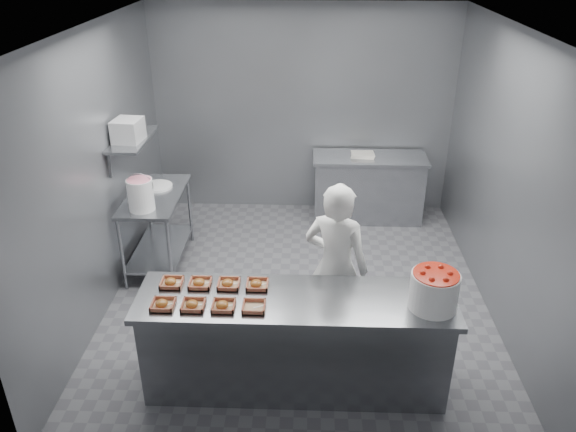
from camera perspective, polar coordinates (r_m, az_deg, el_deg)
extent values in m
plane|color=#4C4C51|center=(6.21, 1.05, -7.95)|extent=(4.50, 4.50, 0.00)
plane|color=white|center=(5.15, 1.32, 18.56)|extent=(4.50, 4.50, 0.00)
cube|color=slate|center=(7.65, 1.52, 10.59)|extent=(4.00, 0.04, 2.80)
cube|color=slate|center=(5.91, -18.66, 4.13)|extent=(0.04, 4.50, 2.80)
cube|color=slate|center=(5.85, 21.19, 3.49)|extent=(0.04, 4.50, 2.80)
cube|color=slate|center=(4.60, 0.77, -8.59)|extent=(2.60, 0.70, 0.05)
cube|color=slate|center=(4.88, 0.73, -12.90)|extent=(2.50, 0.64, 0.85)
cube|color=slate|center=(6.52, -13.42, 1.99)|extent=(0.60, 1.20, 0.04)
cube|color=slate|center=(6.83, -12.82, -3.19)|extent=(0.56, 1.15, 0.03)
cylinder|color=slate|center=(6.32, -16.52, -3.76)|extent=(0.04, 0.04, 0.88)
cylinder|color=slate|center=(6.18, -11.93, -3.93)|extent=(0.04, 0.04, 0.88)
cylinder|color=slate|center=(7.26, -13.95, 0.72)|extent=(0.04, 0.04, 0.88)
cylinder|color=slate|center=(7.14, -9.94, 0.66)|extent=(0.04, 0.04, 0.88)
cube|color=slate|center=(7.53, 8.33, 5.82)|extent=(1.50, 0.60, 0.05)
cube|color=slate|center=(7.70, 8.11, 2.70)|extent=(1.44, 0.55, 0.85)
cube|color=slate|center=(6.33, -15.56, 7.51)|extent=(0.35, 0.90, 0.03)
cube|color=tan|center=(4.59, -12.58, -8.76)|extent=(0.18, 0.18, 0.04)
cube|color=white|center=(4.60, -11.97, -8.78)|extent=(0.10, 0.06, 0.00)
ellipsoid|color=#A36528|center=(4.59, -12.71, -8.65)|extent=(0.10, 0.10, 0.05)
cube|color=tan|center=(4.54, -9.61, -8.91)|extent=(0.18, 0.18, 0.04)
cube|color=white|center=(4.55, -9.00, -8.93)|extent=(0.10, 0.06, 0.00)
ellipsoid|color=#A36528|center=(4.53, -9.74, -8.80)|extent=(0.10, 0.10, 0.05)
cube|color=tan|center=(4.50, -6.57, -9.05)|extent=(0.18, 0.18, 0.04)
cube|color=white|center=(4.51, -5.97, -9.06)|extent=(0.10, 0.06, 0.00)
ellipsoid|color=#A36528|center=(4.49, -6.71, -8.94)|extent=(0.10, 0.10, 0.05)
cube|color=tan|center=(4.47, -3.49, -9.16)|extent=(0.18, 0.18, 0.04)
cube|color=white|center=(4.48, -2.89, -9.17)|extent=(0.10, 0.06, 0.00)
cube|color=tan|center=(4.83, -11.73, -6.65)|extent=(0.18, 0.18, 0.04)
cube|color=white|center=(4.84, -11.16, -6.67)|extent=(0.10, 0.06, 0.00)
ellipsoid|color=#A36528|center=(4.83, -11.86, -6.54)|extent=(0.10, 0.10, 0.05)
cube|color=tan|center=(4.78, -8.92, -6.77)|extent=(0.18, 0.18, 0.04)
cube|color=white|center=(4.79, -8.34, -6.79)|extent=(0.10, 0.06, 0.00)
ellipsoid|color=#A36528|center=(4.78, -9.04, -6.66)|extent=(0.10, 0.10, 0.05)
cube|color=tan|center=(4.74, -6.05, -6.87)|extent=(0.18, 0.18, 0.04)
cube|color=white|center=(4.76, -5.48, -6.89)|extent=(0.10, 0.06, 0.00)
ellipsoid|color=#A36528|center=(4.74, -6.17, -6.77)|extent=(0.10, 0.10, 0.05)
cube|color=tan|center=(4.72, -3.14, -6.96)|extent=(0.18, 0.18, 0.04)
cube|color=white|center=(4.73, -2.57, -6.98)|extent=(0.10, 0.06, 0.00)
ellipsoid|color=#A36528|center=(4.71, -3.26, -6.86)|extent=(0.10, 0.10, 0.05)
imported|color=white|center=(5.13, 4.89, -5.20)|extent=(0.71, 0.59, 1.65)
cylinder|color=white|center=(4.55, 14.61, -7.38)|extent=(0.38, 0.38, 0.30)
cylinder|color=red|center=(4.47, 14.82, -5.88)|extent=(0.36, 0.36, 0.04)
cylinder|color=white|center=(6.12, -14.73, 2.10)|extent=(0.27, 0.27, 0.34)
cylinder|color=#CB6582|center=(6.05, -14.91, 3.54)|extent=(0.25, 0.25, 0.02)
torus|color=slate|center=(6.08, -14.84, 2.99)|extent=(0.29, 0.01, 0.29)
cylinder|color=white|center=(6.69, -13.14, 2.97)|extent=(0.45, 0.45, 0.03)
cube|color=#CCB28C|center=(6.77, -12.80, 3.27)|extent=(0.15, 0.14, 0.02)
cube|color=gray|center=(6.20, -15.95, 8.38)|extent=(0.30, 0.34, 0.24)
cube|color=silver|center=(7.51, 7.59, 6.19)|extent=(0.32, 0.24, 0.05)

